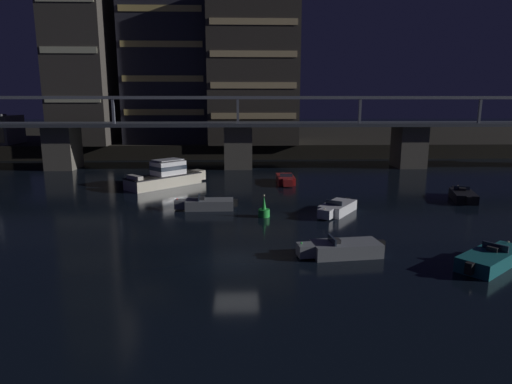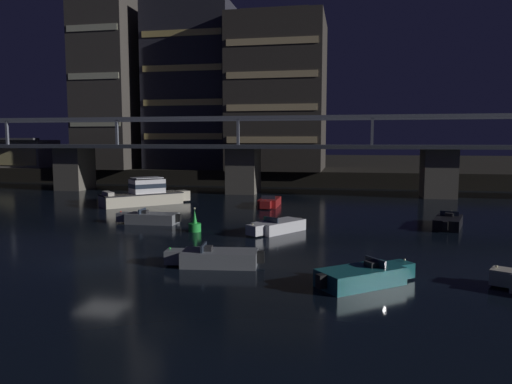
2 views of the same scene
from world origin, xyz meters
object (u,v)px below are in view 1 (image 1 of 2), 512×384
tower_west_tall (168,64)px  speedboat_far_center (286,179)px  speedboat_far_right (342,249)px  tower_central (252,72)px  river_bridge (238,137)px  speedboat_mid_left (489,259)px  speedboat_mid_right (463,195)px  speedboat_near_center (337,208)px  cabin_cruiser_near_left (166,176)px  channel_buoy (264,211)px  tower_west_low (83,31)px  speedboat_near_right (207,204)px

tower_west_tall → speedboat_far_center: tower_west_tall is taller
tower_west_tall → speedboat_far_right: 54.64m
tower_central → river_bridge: bearing=-99.3°
river_bridge → speedboat_mid_left: size_ratio=21.15×
tower_central → speedboat_mid_right: bearing=-62.3°
speedboat_mid_right → speedboat_far_center: bearing=149.7°
speedboat_near_center → speedboat_mid_left: bearing=-63.9°
tower_central → cabin_cruiser_near_left: size_ratio=2.85×
tower_central → channel_buoy: bearing=-90.3°
tower_west_tall → speedboat_mid_right: 49.72m
tower_west_tall → cabin_cruiser_near_left: size_ratio=3.17×
tower_west_tall → speedboat_mid_left: 59.21m
speedboat_far_right → channel_buoy: 9.77m
tower_west_tall → channel_buoy: 45.31m
tower_west_low → tower_central: size_ratio=1.53×
speedboat_mid_right → speedboat_far_center: (-15.16, 8.86, 0.00)m
speedboat_mid_left → speedboat_far_center: 26.38m
river_bridge → tower_west_tall: tower_west_tall is taller
speedboat_near_right → speedboat_far_right: same height
river_bridge → tower_west_low: (-23.85, 13.65, 15.26)m
river_bridge → speedboat_near_right: size_ratio=18.87×
speedboat_near_center → tower_central: bearing=98.2°
speedboat_near_center → speedboat_far_right: size_ratio=0.91×
cabin_cruiser_near_left → speedboat_mid_left: cabin_cruiser_near_left is taller
tower_central → speedboat_far_right: bearing=-85.5°
river_bridge → speedboat_near_right: river_bridge is taller
river_bridge → speedboat_far_center: (5.18, -11.59, -3.72)m
speedboat_mid_left → speedboat_mid_right: 17.45m
tower_west_tall → speedboat_near_center: size_ratio=5.30×
cabin_cruiser_near_left → speedboat_mid_right: cabin_cruiser_near_left is taller
cabin_cruiser_near_left → speedboat_far_right: 25.79m
river_bridge → tower_central: size_ratio=4.33×
speedboat_near_center → speedboat_near_right: 10.58m
cabin_cruiser_near_left → channel_buoy: bearing=-53.6°
speedboat_near_center → speedboat_mid_right: 13.18m
speedboat_near_center → channel_buoy: size_ratio=2.70×
tower_west_low → speedboat_near_right: bearing=-59.8°
speedboat_far_center → channel_buoy: (-3.11, -14.10, 0.06)m
tower_west_low → channel_buoy: (25.91, -39.34, -18.92)m
tower_west_low → speedboat_near_center: 53.38m
speedboat_far_center → river_bridge: bearing=114.1°
speedboat_near_right → speedboat_far_right: (8.64, -11.52, 0.00)m
cabin_cruiser_near_left → speedboat_far_center: size_ratio=1.53×
river_bridge → tower_west_low: 31.43m
tower_central → tower_west_low: bearing=-179.3°
tower_west_tall → speedboat_near_center: (19.11, -40.08, -14.25)m
cabin_cruiser_near_left → speedboat_near_center: cabin_cruiser_near_left is taller
tower_west_tall → speedboat_mid_right: size_ratio=4.87×
cabin_cruiser_near_left → speedboat_far_center: (12.69, 1.10, -0.64)m
river_bridge → cabin_cruiser_near_left: river_bridge is taller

